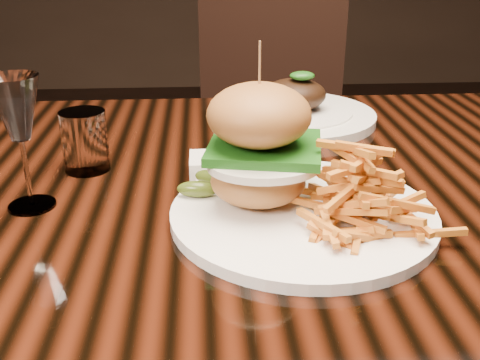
{
  "coord_description": "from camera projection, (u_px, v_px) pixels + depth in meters",
  "views": [
    {
      "loc": [
        -0.08,
        -0.79,
        1.09
      ],
      "look_at": [
        -0.03,
        -0.15,
        0.81
      ],
      "focal_mm": 42.0,
      "sensor_mm": 36.0,
      "label": 1
    }
  ],
  "objects": [
    {
      "name": "water_tumbler",
      "position": [
        85.0,
        141.0,
        0.87
      ],
      "size": [
        0.07,
        0.07,
        0.09
      ],
      "primitive_type": "cylinder",
      "color": "white",
      "rests_on": "dining_table"
    },
    {
      "name": "wine_glass",
      "position": [
        17.0,
        113.0,
        0.71
      ],
      "size": [
        0.07,
        0.07,
        0.18
      ],
      "color": "white",
      "rests_on": "dining_table"
    },
    {
      "name": "dining_table",
      "position": [
        254.0,
        220.0,
        0.89
      ],
      "size": [
        1.6,
        0.9,
        0.75
      ],
      "color": "black",
      "rests_on": "ground"
    },
    {
      "name": "ramekin",
      "position": [
        212.0,
        166.0,
        0.86
      ],
      "size": [
        0.09,
        0.09,
        0.03
      ],
      "primitive_type": "cube",
      "rotation": [
        0.0,
        0.0,
        -0.38
      ],
      "color": "white",
      "rests_on": "dining_table"
    },
    {
      "name": "chair_far",
      "position": [
        269.0,
        125.0,
        1.77
      ],
      "size": [
        0.53,
        0.53,
        0.95
      ],
      "rotation": [
        0.0,
        0.0,
        -0.16
      ],
      "color": "black",
      "rests_on": "ground"
    },
    {
      "name": "far_dish",
      "position": [
        294.0,
        111.0,
        1.11
      ],
      "size": [
        0.32,
        0.32,
        0.1
      ],
      "rotation": [
        0.0,
        0.0,
        -0.19
      ],
      "color": "white",
      "rests_on": "dining_table"
    },
    {
      "name": "burger_plate",
      "position": [
        303.0,
        175.0,
        0.71
      ],
      "size": [
        0.34,
        0.34,
        0.22
      ],
      "rotation": [
        0.0,
        0.0,
        -0.4
      ],
      "color": "white",
      "rests_on": "dining_table"
    }
  ]
}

